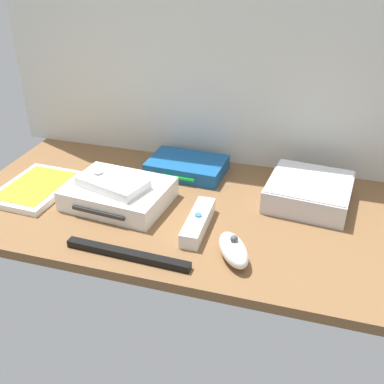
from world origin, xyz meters
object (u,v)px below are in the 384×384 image
remote_wand (198,222)px  game_console (119,194)px  remote_nunchuk (233,250)px  sensor_bar (127,254)px  game_case (36,188)px  remote_classic_pad (113,182)px  network_router (187,166)px  mini_computer (309,192)px

remote_wand → game_console: bearing=165.1°
remote_nunchuk → sensor_bar: bearing=164.1°
game_case → remote_classic_pad: 20.15cm
network_router → sensor_bar: (-0.44, -34.87, -1.00)cm
game_console → remote_nunchuk: size_ratio=2.07×
remote_wand → sensor_bar: size_ratio=0.62×
game_case → sensor_bar: bearing=-26.4°
game_console → network_router: 20.25cm
remote_wand → game_case: bearing=173.0°
network_router → sensor_bar: size_ratio=0.77×
network_router → remote_classic_pad: bearing=-116.4°
network_router → sensor_bar: network_router is taller
game_console → sensor_bar: bearing=-55.8°
network_router → remote_wand: (9.21, -22.33, -0.19)cm
sensor_bar → remote_wand: bearing=54.7°
game_case → network_router: bearing=34.1°
game_console → sensor_bar: 19.66cm
mini_computer → sensor_bar: bearing=-135.5°
game_console → game_case: size_ratio=1.14×
mini_computer → remote_nunchuk: 26.59cm
mini_computer → remote_wand: 26.02cm
remote_classic_pad → sensor_bar: 19.63cm
game_case → remote_classic_pad: (19.60, -0.33, 4.65)cm
remote_wand → remote_classic_pad: remote_classic_pad is taller
game_case → remote_nunchuk: bearing=-10.7°
mini_computer → remote_classic_pad: size_ratio=1.16×
game_console → remote_classic_pad: remote_classic_pad is taller
game_console → remote_classic_pad: bearing=-116.2°
network_router → remote_wand: 24.16cm
remote_nunchuk → sensor_bar: remote_nunchuk is taller
mini_computer → network_router: (-29.22, 5.74, -0.94)cm
game_case → remote_classic_pad: bearing=1.8°
remote_nunchuk → game_console: bearing=125.1°
remote_wand → sensor_bar: remote_wand is taller
remote_classic_pad → game_case: bearing=-164.4°
game_console → network_router: (9.86, 17.68, -0.50)cm
game_console → game_case: 20.27cm
mini_computer → remote_nunchuk: (-11.31, -24.06, -0.60)cm
game_case → remote_nunchuk: 49.34cm
mini_computer → remote_wand: size_ratio=1.25×
network_router → remote_nunchuk: bearing=-56.1°
remote_wand → remote_nunchuk: 11.48cm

